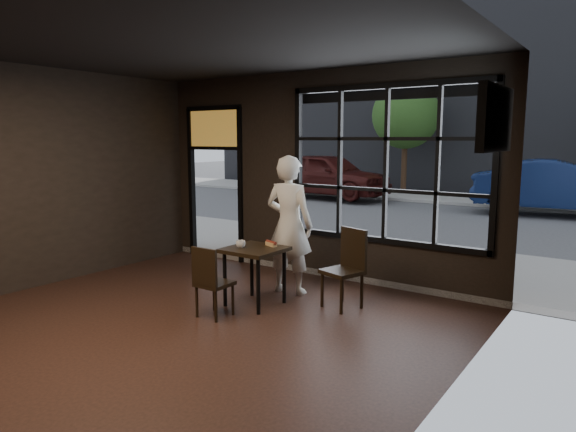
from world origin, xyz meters
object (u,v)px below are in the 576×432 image
Objects in this scene: man at (289,225)px; navy_car at (559,186)px; chair_near at (215,281)px; cafe_table at (255,276)px.

man is 0.43× the size of navy_car.
navy_car is (2.08, 10.21, -0.13)m from man.
chair_near is at bearing 160.61° from navy_car.
navy_car is (2.14, 10.92, 0.46)m from cafe_table.
chair_near is at bearing -100.76° from cafe_table.
navy_car is at bearing 79.17° from cafe_table.
man is (0.18, 1.35, 0.53)m from chair_near.
chair_near reaches higher than cafe_table.
navy_car reaches higher than chair_near.
cafe_table is at bearing -101.65° from chair_near.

